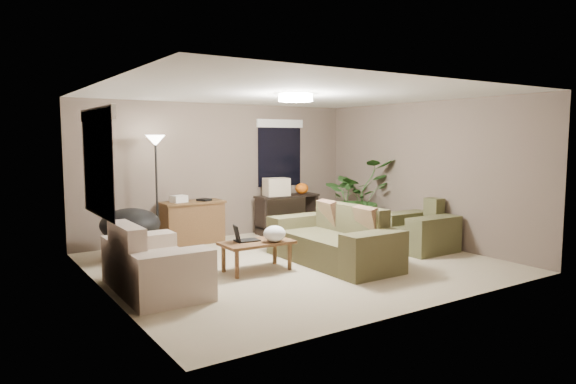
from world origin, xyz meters
TOP-DOWN VIEW (x-y plane):
  - room_shell at (0.00, 0.00)m, footprint 5.50×5.50m
  - main_sofa at (0.51, -0.28)m, footprint 0.95×2.20m
  - throw_pillows at (0.76, -0.28)m, footprint 0.29×1.37m
  - loveseat at (-2.25, -0.22)m, footprint 0.90×1.60m
  - armchair at (2.22, -0.40)m, footprint 0.95×1.00m
  - coffee_table at (-0.71, -0.08)m, footprint 1.00×0.55m
  - laptop at (-0.88, 0.02)m, footprint 0.39×0.26m
  - plastic_bag at (-0.51, -0.23)m, footprint 0.40×0.38m
  - desk at (-0.71, 2.20)m, footprint 1.10×0.50m
  - desk_papers at (-0.86, 2.19)m, footprint 0.72×0.31m
  - console_table at (1.25, 2.13)m, footprint 1.30×0.40m
  - pumpkin at (1.60, 2.13)m, footprint 0.33×0.33m
  - cardboard_box at (1.00, 2.13)m, footprint 0.50×0.40m
  - papasan_chair at (-2.00, 1.54)m, footprint 1.18×1.18m
  - floor_lamp at (-1.41, 2.01)m, footprint 0.32×0.32m
  - ceiling_fixture at (0.00, 0.00)m, footprint 0.50×0.50m
  - houseplant at (2.23, 1.21)m, footprint 1.32×1.47m
  - cat_scratching_post at (2.47, 0.11)m, footprint 0.32×0.32m
  - window_left at (-2.73, 0.30)m, footprint 0.05×1.56m
  - window_back at (1.30, 2.48)m, footprint 1.06×0.05m

SIDE VIEW (x-z plane):
  - cat_scratching_post at x=2.47m, z-range -0.04..0.46m
  - main_sofa at x=0.51m, z-range -0.13..0.72m
  - loveseat at x=-2.25m, z-range -0.13..0.72m
  - armchair at x=2.22m, z-range -0.13..0.72m
  - coffee_table at x=-0.71m, z-range 0.15..0.57m
  - desk at x=-0.71m, z-range 0.00..0.75m
  - console_table at x=1.25m, z-range 0.06..0.81m
  - papasan_chair at x=-2.00m, z-range 0.07..0.86m
  - laptop at x=-0.88m, z-range 0.36..0.60m
  - plastic_bag at x=-0.51m, z-range 0.42..0.65m
  - houseplant at x=2.23m, z-range 0.00..1.15m
  - throw_pillows at x=0.76m, z-range 0.42..0.88m
  - desk_papers at x=-0.86m, z-range 0.74..0.86m
  - pumpkin at x=1.60m, z-range 0.75..0.97m
  - cardboard_box at x=1.00m, z-range 0.75..1.09m
  - room_shell at x=0.00m, z-range -1.50..4.00m
  - floor_lamp at x=-1.41m, z-range 0.64..2.55m
  - window_left at x=-2.73m, z-range 1.12..2.45m
  - window_back at x=1.30m, z-range 1.12..2.45m
  - ceiling_fixture at x=0.00m, z-range 2.39..2.49m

